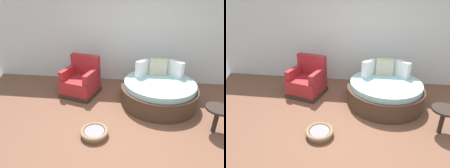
% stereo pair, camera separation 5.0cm
% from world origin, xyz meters
% --- Properties ---
extents(ground_plane, '(8.00, 8.00, 0.02)m').
position_xyz_m(ground_plane, '(0.00, 0.00, -0.01)').
color(ground_plane, brown).
extents(back_wall, '(8.00, 0.12, 2.67)m').
position_xyz_m(back_wall, '(0.00, 2.51, 1.33)').
color(back_wall, silver).
rests_on(back_wall, ground_plane).
extents(round_daybed, '(1.73, 1.73, 0.94)m').
position_xyz_m(round_daybed, '(0.69, 1.26, 0.28)').
color(round_daybed, '#473323').
rests_on(round_daybed, ground_plane).
extents(red_armchair, '(0.98, 0.98, 0.94)m').
position_xyz_m(red_armchair, '(-1.19, 1.49, 0.33)').
color(red_armchair, '#38281E').
rests_on(red_armchair, ground_plane).
extents(pet_basket, '(0.51, 0.51, 0.13)m').
position_xyz_m(pet_basket, '(-0.54, -0.10, 0.07)').
color(pet_basket, '#8E704C').
rests_on(pet_basket, ground_plane).
extents(side_table, '(0.44, 0.44, 0.52)m').
position_xyz_m(side_table, '(1.63, 0.29, 0.43)').
color(side_table, '#2D231E').
rests_on(side_table, ground_plane).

